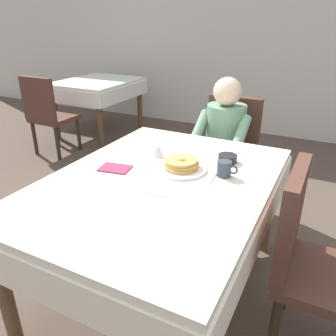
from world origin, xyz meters
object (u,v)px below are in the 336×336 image
Objects in this scene: spoon_near_edge at (154,194)px; diner_person at (224,137)px; knife_right_of_plate at (212,178)px; background_chair_empty at (47,112)px; dining_table_main at (160,194)px; plate_breakfast at (181,169)px; syrup_pitcher at (158,151)px; bowl_butter at (228,158)px; cup_coffee at (224,169)px; chair_diner at (228,147)px; fork_left_of_plate at (150,165)px; breakfast_stack at (181,164)px; chair_right_side at (309,254)px; background_table_far at (98,89)px.

diner_person is at bearing 87.50° from spoon_near_edge.
background_chair_empty reaches higher than knife_right_of_plate.
spoon_near_edge is (-0.18, -0.30, 0.00)m from knife_right_of_plate.
dining_table_main is 5.44× the size of plate_breakfast.
diner_person is 0.77m from syrup_pitcher.
spoon_near_edge is at bearing -63.55° from syrup_pitcher.
bowl_butter reaches higher than knife_right_of_plate.
background_chair_empty is at bearing -8.57° from diner_person.
cup_coffee reaches higher than spoon_near_edge.
dining_table_main is at bearing 89.08° from chair_diner.
dining_table_main is 8.47× the size of fork_left_of_plate.
breakfast_stack is 2.56m from background_chair_empty.
breakfast_stack is 0.30m from bowl_butter.
breakfast_stack is (0.04, -0.86, 0.11)m from diner_person.
spoon_near_edge is (0.04, -1.33, 0.21)m from chair_diner.
fork_left_of_plate is (-0.19, -0.02, -0.04)m from breakfast_stack.
background_chair_empty reaches higher than plate_breakfast.
plate_breakfast is at bearing 92.38° from diner_person.
diner_person is 14.00× the size of syrup_pitcher.
knife_right_of_plate is at bearing -130.56° from cup_coffee.
chair_right_side is 1.00m from syrup_pitcher.
diner_person is 2.24m from background_chair_empty.
breakfast_stack is 1.74× the size of cup_coffee.
syrup_pitcher is at bearing 151.18° from breakfast_stack.
spoon_near_edge is at bearing -123.10° from cup_coffee.
fork_left_of_plate is (-0.14, 0.13, 0.09)m from dining_table_main.
spoon_near_edge is 2.73m from background_chair_empty.
chair_diner reaches higher than dining_table_main.
chair_diner is at bearing -26.97° from background_table_far.
fork_left_of_plate is (-0.15, -1.04, 0.21)m from chair_diner.
diner_person is 0.91m from knife_right_of_plate.
diner_person reaches higher than fork_left_of_plate.
syrup_pitcher is at bearing 79.07° from chair_diner.
fork_left_of_plate is at bearing -173.95° from breakfast_stack.
chair_right_side is (0.75, -1.17, 0.00)m from chair_diner.
cup_coffee is at bearing -25.01° from background_chair_empty.
chair_diner reaches higher than bowl_butter.
cup_coffee is (0.27, -0.98, 0.25)m from chair_diner.
diner_person reaches higher than cup_coffee.
cup_coffee is 0.12× the size of background_chair_empty.
cup_coffee is 0.63× the size of fork_left_of_plate.
diner_person reaches higher than syrup_pitcher.
bowl_butter is at bearing 109.80° from diner_person.
dining_table_main is at bearing -90.00° from chair_right_side.
background_table_far is at bearing 133.72° from dining_table_main.
background_chair_empty is at bearing -4.59° from chair_diner.
syrup_pitcher is (-0.21, 0.12, 0.03)m from plate_breakfast.
breakfast_stack reaches higher than fork_left_of_plate.
cup_coffee reaches higher than breakfast_stack.
chair_diner is 6.20× the size of spoon_near_edge.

